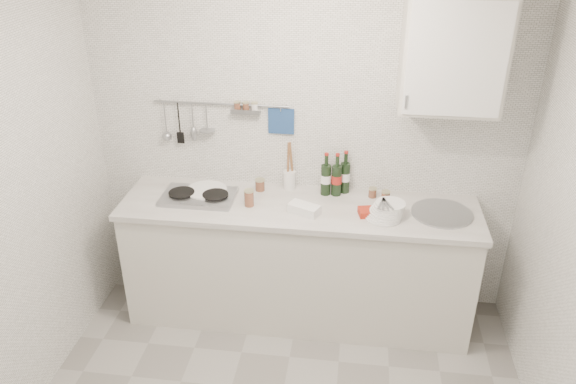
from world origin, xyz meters
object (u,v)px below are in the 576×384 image
object	(u,v)px
plate_stack_sink	(387,211)
wall_cabinet	(453,53)
wine_bottles	(336,174)
utensil_crock	(290,177)
plate_stack_hob	(205,192)

from	to	relation	value
plate_stack_sink	wall_cabinet	bearing A→B (deg)	33.65
wall_cabinet	wine_bottles	size ratio (longest dim) A/B	2.26
plate_stack_sink	utensil_crock	size ratio (longest dim) A/B	0.71
wine_bottles	wall_cabinet	bearing A→B (deg)	-7.17
utensil_crock	plate_stack_hob	bearing A→B (deg)	-162.89
wall_cabinet	plate_stack_sink	distance (m)	1.05
plate_stack_hob	utensil_crock	bearing A→B (deg)	17.11
plate_stack_hob	plate_stack_sink	size ratio (longest dim) A/B	1.19
plate_stack_hob	wine_bottles	size ratio (longest dim) A/B	0.99
wall_cabinet	plate_stack_hob	size ratio (longest dim) A/B	2.29
plate_stack_sink	utensil_crock	distance (m)	0.76
plate_stack_hob	utensil_crock	distance (m)	0.60
plate_stack_hob	utensil_crock	xyz separation A→B (m)	(0.57, 0.18, 0.07)
plate_stack_hob	wine_bottles	xyz separation A→B (m)	(0.90, 0.14, 0.13)
wall_cabinet	utensil_crock	distance (m)	1.38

